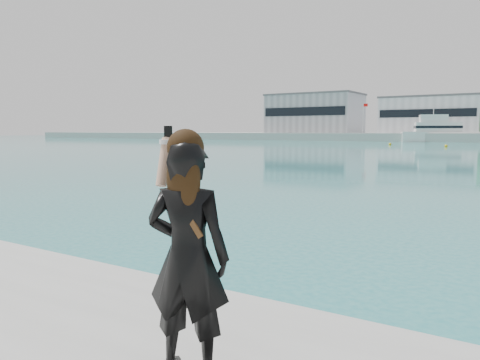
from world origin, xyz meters
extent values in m
cube|color=gray|center=(-55.00, 128.00, 7.50)|extent=(26.00, 16.00, 11.00)
cube|color=black|center=(-55.00, 119.90, 8.05)|extent=(24.70, 0.20, 2.42)
cube|color=#59595B|center=(-55.00, 128.00, 13.25)|extent=(26.52, 16.32, 0.50)
cube|color=silver|center=(-22.00, 128.00, 6.50)|extent=(24.00, 15.00, 9.00)
cube|color=black|center=(-22.00, 120.40, 6.95)|extent=(22.80, 0.20, 1.98)
cube|color=#59595B|center=(-22.00, 128.00, 11.25)|extent=(24.48, 15.30, 0.50)
cylinder|color=silver|center=(-38.00, 121.00, 6.00)|extent=(0.16, 0.16, 8.00)
cube|color=red|center=(-37.40, 121.00, 9.40)|extent=(1.20, 0.04, 0.80)
cube|color=silver|center=(-16.99, 113.62, 1.18)|extent=(18.35, 10.48, 2.36)
cube|color=silver|center=(-17.92, 113.30, 3.45)|extent=(10.65, 7.14, 2.17)
cube|color=silver|center=(-18.85, 112.98, 5.41)|extent=(6.68, 5.10, 1.77)
cube|color=black|center=(-17.92, 113.30, 3.45)|extent=(10.87, 7.30, 0.59)
cylinder|color=silver|center=(-18.85, 112.98, 7.28)|extent=(0.16, 0.16, 1.97)
sphere|color=#EDB20C|center=(-10.45, 77.55, 0.00)|extent=(0.50, 0.50, 0.50)
sphere|color=#EDB20C|center=(-20.82, 83.44, 0.00)|extent=(0.50, 0.50, 0.50)
imported|color=black|center=(-0.20, -0.60, 1.65)|extent=(0.71, 0.57, 1.70)
sphere|color=black|center=(-0.20, -0.62, 2.45)|extent=(0.26, 0.26, 0.26)
ellipsoid|color=black|center=(-0.18, -0.67, 2.23)|extent=(0.28, 0.15, 0.45)
cylinder|color=tan|center=(-0.44, -0.57, 2.33)|extent=(0.13, 0.21, 0.37)
cylinder|color=white|center=(-0.45, -0.53, 2.48)|extent=(0.10, 0.10, 0.03)
cube|color=black|center=(-0.47, -0.50, 2.54)|extent=(0.06, 0.03, 0.12)
cube|color=#4C2D14|center=(-0.15, -0.68, 1.99)|extent=(0.23, 0.09, 0.35)
camera|label=1|loc=(1.88, -3.18, 2.56)|focal=35.00mm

